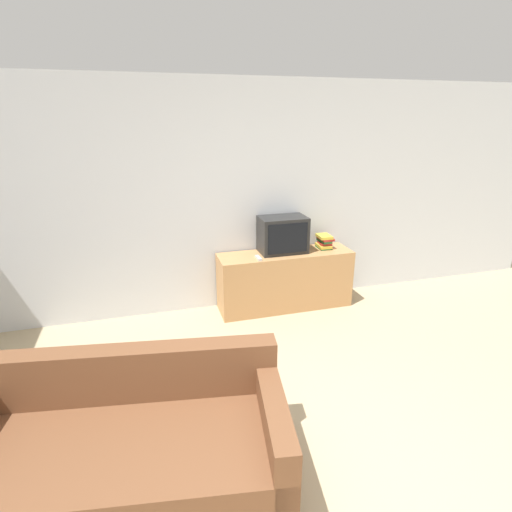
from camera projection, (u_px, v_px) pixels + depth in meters
wall_back at (217, 200)px, 4.51m from camera, size 9.00×0.06×2.60m
tv_stand at (285, 280)px, 4.77m from camera, size 1.58×0.44×0.69m
television at (283, 235)px, 4.63m from camera, size 0.54×0.35×0.42m
couch at (128, 451)px, 2.43m from camera, size 2.03×1.19×0.78m
book_stack at (324, 241)px, 4.80m from camera, size 0.18×0.22×0.16m
remote_on_stand at (258, 258)px, 4.45m from camera, size 0.04×0.15×0.02m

